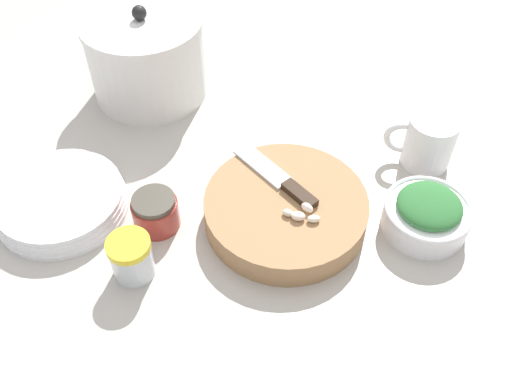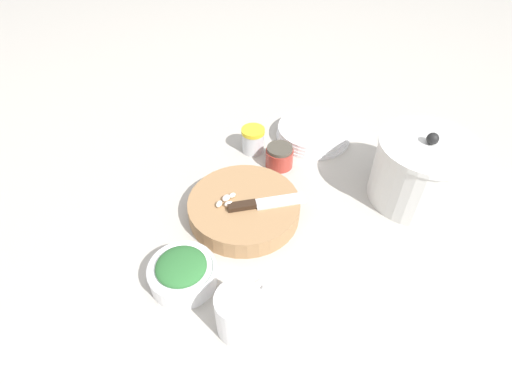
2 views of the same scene
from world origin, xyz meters
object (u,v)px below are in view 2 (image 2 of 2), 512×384
garlic_cloves (227,200)px  plate_stack (313,133)px  chef_knife (262,203)px  spice_jar (253,140)px  honey_jar (279,157)px  coffee_mug (240,312)px  stock_pot (421,171)px  cutting_board (244,208)px  herb_bowl (181,271)px

garlic_cloves → plate_stack: size_ratio=0.28×
chef_knife → plate_stack: (-0.36, -0.10, -0.03)m
spice_jar → honey_jar: (0.00, 0.10, -0.01)m
spice_jar → chef_knife: bearing=45.5°
honey_jar → garlic_cloves: bearing=6.5°
garlic_cloves → coffee_mug: size_ratio=0.50×
coffee_mug → plate_stack: size_ratio=0.57×
spice_jar → stock_pot: size_ratio=0.32×
cutting_board → honey_jar: honey_jar is taller
chef_knife → garlic_cloves: (0.05, -0.07, 0.00)m
cutting_board → spice_jar: (-0.21, -0.15, 0.01)m
garlic_cloves → chef_knife: bearing=125.6°
cutting_board → coffee_mug: coffee_mug is taller
garlic_cloves → coffee_mug: coffee_mug is taller
herb_bowl → spice_jar: bearing=-157.2°
coffee_mug → cutting_board: bearing=-139.3°
spice_jar → cutting_board: bearing=36.3°
chef_knife → plate_stack: size_ratio=0.74×
cutting_board → coffee_mug: 0.29m
coffee_mug → honey_jar: size_ratio=1.65×
plate_stack → honey_jar: honey_jar is taller
coffee_mug → stock_pot: (-0.56, 0.09, 0.03)m
coffee_mug → plate_stack: bearing=-157.4°
herb_bowl → coffee_mug: (-0.00, 0.16, 0.02)m
chef_knife → stock_pot: bearing=89.5°
cutting_board → honey_jar: size_ratio=3.53×
herb_bowl → stock_pot: (-0.56, 0.25, 0.05)m
cutting_board → chef_knife: 0.05m
herb_bowl → stock_pot: stock_pot is taller
coffee_mug → stock_pot: 0.57m
honey_jar → stock_pot: bearing=110.7°
cutting_board → plate_stack: size_ratio=1.21×
coffee_mug → plate_stack: 0.65m
honey_jar → spice_jar: bearing=-91.6°
chef_knife → spice_jar: spice_jar is taller
cutting_board → plate_stack: 0.38m
chef_knife → coffee_mug: (0.24, 0.15, -0.00)m
garlic_cloves → stock_pot: size_ratio=0.27×
stock_pot → cutting_board: bearing=-40.2°
herb_bowl → spice_jar: size_ratio=1.91×
honey_jar → stock_pot: (-0.13, 0.34, 0.05)m
herb_bowl → coffee_mug: 0.16m
chef_knife → herb_bowl: size_ratio=1.15×
cutting_board → spice_jar: bearing=-143.7°
spice_jar → coffee_mug: 0.55m
chef_knife → plate_stack: chef_knife is taller
herb_bowl → plate_stack: (-0.60, -0.09, -0.01)m
coffee_mug → honey_jar: (-0.43, -0.25, -0.02)m
honey_jar → stock_pot: stock_pot is taller
cutting_board → garlic_cloves: bearing=-42.5°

